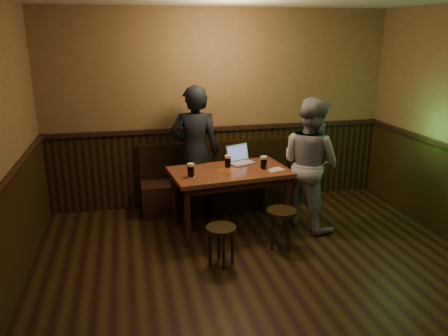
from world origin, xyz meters
The scene contains 12 objects.
room centered at (0.00, 0.22, 1.20)m, with size 5.04×6.04×2.84m.
bench centered at (-0.10, 2.75, 0.31)m, with size 2.20×0.50×0.95m.
pub_table centered at (-0.10, 1.99, 0.69)m, with size 1.57×1.01×0.80m.
stool_left centered at (-0.42, 1.08, 0.36)m, with size 0.33×0.33×0.45m.
stool_right centered at (0.36, 1.32, 0.38)m, with size 0.47×0.47×0.48m.
pint_left centered at (-0.62, 1.83, 0.88)m, with size 0.11×0.11×0.17m.
pint_mid centered at (-0.10, 2.10, 0.87)m, with size 0.11×0.11×0.16m.
pint_right centered at (0.32, 1.93, 0.88)m, with size 0.11×0.11×0.17m.
laptop centered at (0.11, 2.28, 0.85)m, with size 0.40×0.36×0.24m.
menu centered at (0.46, 1.88, 0.79)m, with size 0.22×0.15×0.00m, color silver.
person_suit centered at (-0.46, 2.51, 0.91)m, with size 0.66×0.44×1.82m, color black.
person_grey centered at (0.92, 1.84, 0.85)m, with size 0.83×0.64×1.70m, color gray.
Camera 1 is at (-1.35, -3.13, 2.44)m, focal length 35.00 mm.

